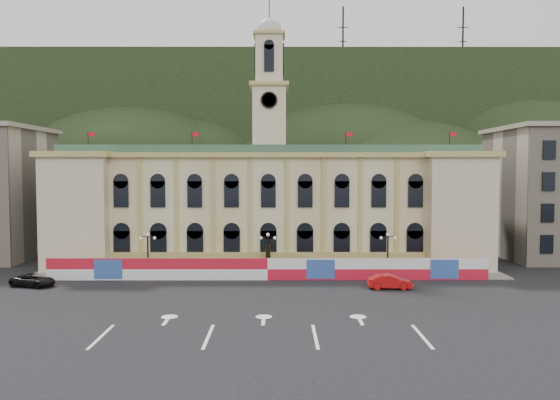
{
  "coord_description": "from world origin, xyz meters",
  "views": [
    {
      "loc": [
        1.27,
        -46.13,
        12.41
      ],
      "look_at": [
        1.42,
        18.0,
        8.92
      ],
      "focal_mm": 35.0,
      "sensor_mm": 36.0,
      "label": 1
    }
  ],
  "objects_px": {
    "lamp_center": "(268,250)",
    "black_suv": "(33,280)",
    "statue": "(268,265)",
    "red_sedan": "(390,282)"
  },
  "relations": [
    {
      "from": "lamp_center",
      "to": "black_suv",
      "type": "relative_size",
      "value": 0.99
    },
    {
      "from": "statue",
      "to": "red_sedan",
      "type": "distance_m",
      "value": 14.99
    },
    {
      "from": "statue",
      "to": "lamp_center",
      "type": "bearing_deg",
      "value": -90.0
    },
    {
      "from": "black_suv",
      "to": "red_sedan",
      "type": "bearing_deg",
      "value": -76.65
    },
    {
      "from": "statue",
      "to": "red_sedan",
      "type": "relative_size",
      "value": 0.79
    },
    {
      "from": "red_sedan",
      "to": "black_suv",
      "type": "height_order",
      "value": "red_sedan"
    },
    {
      "from": "red_sedan",
      "to": "black_suv",
      "type": "bearing_deg",
      "value": 90.67
    },
    {
      "from": "statue",
      "to": "black_suv",
      "type": "bearing_deg",
      "value": -165.72
    },
    {
      "from": "statue",
      "to": "lamp_center",
      "type": "distance_m",
      "value": 2.14
    },
    {
      "from": "lamp_center",
      "to": "red_sedan",
      "type": "height_order",
      "value": "lamp_center"
    }
  ]
}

